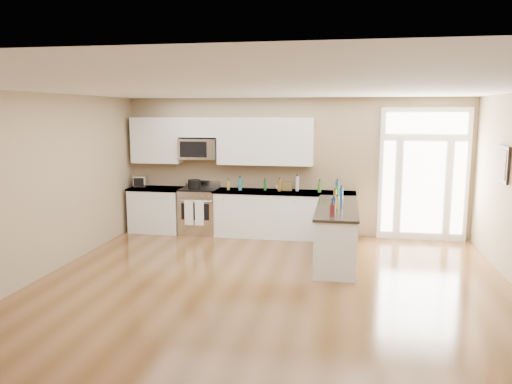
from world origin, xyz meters
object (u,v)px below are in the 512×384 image
kitchen_range (200,211)px  toaster_oven (141,181)px  stockpot (194,184)px  peninsula_cabinet (337,235)px

kitchen_range → toaster_oven: size_ratio=4.01×
toaster_oven → stockpot: bearing=-10.2°
peninsula_cabinet → stockpot: size_ratio=8.79×
kitchen_range → stockpot: size_ratio=4.09×
stockpot → kitchen_range: bearing=34.5°
peninsula_cabinet → kitchen_range: (-2.85, 1.45, 0.04)m
kitchen_range → stockpot: stockpot is taller
stockpot → peninsula_cabinet: bearing=-25.3°
peninsula_cabinet → kitchen_range: bearing=153.1°
kitchen_range → toaster_oven: 1.43m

